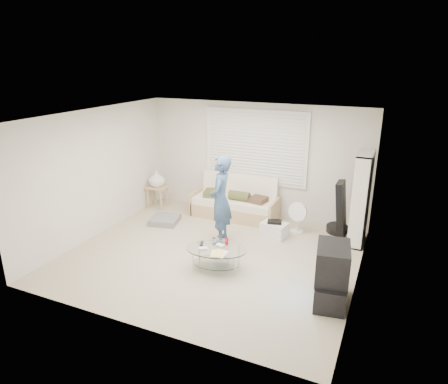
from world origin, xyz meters
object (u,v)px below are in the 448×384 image
at_px(futon_sofa, 235,204).
at_px(tv_unit, 331,275).
at_px(bookshelf, 361,199).
at_px(coffee_table, 216,253).

height_order(futon_sofa, tv_unit, futon_sofa).
height_order(bookshelf, tv_unit, bookshelf).
relative_size(futon_sofa, bookshelf, 1.08).
relative_size(futon_sofa, coffee_table, 1.66).
xyz_separation_m(futon_sofa, coffee_table, (0.61, -2.31, 0.00)).
distance_m(bookshelf, coffee_table, 2.95).
xyz_separation_m(futon_sofa, tv_unit, (2.52, -2.48, 0.13)).
bearing_deg(tv_unit, coffee_table, 174.95).
bearing_deg(futon_sofa, tv_unit, -44.57).
bearing_deg(coffee_table, bookshelf, 45.29).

